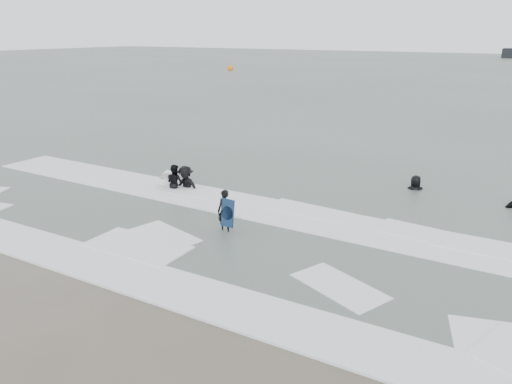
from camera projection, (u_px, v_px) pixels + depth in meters
The scene contains 9 objects.
ground at pixel (167, 274), 14.36m from camera, with size 320.00×320.00×0.00m, color brown.
sea at pixel (496, 74), 79.70m from camera, with size 320.00×320.00×0.00m, color #47544C.
surfer_centre at pixel (225, 233), 17.32m from camera, with size 0.57×0.37×1.56m, color black.
surfer_wading at pixel (175, 189), 22.05m from camera, with size 0.82×0.64×1.68m, color black.
surfer_breaker at pixel (186, 190), 21.99m from camera, with size 1.25×0.72×1.93m, color black.
surfer_right_far at pixel (415, 190), 21.88m from camera, with size 0.90×0.58×1.83m, color black.
surf_foam at pixel (237, 231), 17.37m from camera, with size 30.03×9.06×0.09m.
bodyboards at pixel (305, 198), 19.35m from camera, with size 14.68×8.66×1.25m.
buoy at pixel (230, 68), 87.02m from camera, with size 1.00×1.00×1.65m.
Camera 1 is at (8.82, -9.79, 6.68)m, focal length 35.00 mm.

